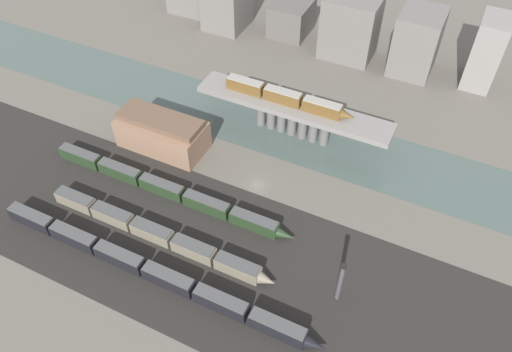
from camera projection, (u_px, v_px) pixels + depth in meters
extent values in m
plane|color=#666056|center=(257.00, 185.00, 128.08)|extent=(400.00, 400.00, 0.00)
cube|color=#282623|center=(212.00, 255.00, 113.12)|extent=(280.00, 42.00, 0.01)
cube|color=#4C5B56|center=(291.00, 133.00, 141.98)|extent=(320.00, 22.43, 0.01)
cube|color=gray|center=(293.00, 107.00, 135.21)|extent=(55.07, 9.13, 1.46)
cylinder|color=slate|center=(261.00, 112.00, 141.76)|extent=(2.57, 2.57, 8.66)
cylinder|color=slate|center=(271.00, 115.00, 140.79)|extent=(2.57, 2.57, 8.66)
cylinder|color=slate|center=(282.00, 118.00, 139.82)|extent=(2.57, 2.57, 8.66)
cylinder|color=slate|center=(292.00, 121.00, 138.86)|extent=(2.57, 2.57, 8.66)
cylinder|color=slate|center=(303.00, 125.00, 137.89)|extent=(2.57, 2.57, 8.66)
cylinder|color=slate|center=(314.00, 128.00, 136.92)|extent=(2.57, 2.57, 8.66)
cylinder|color=slate|center=(325.00, 131.00, 135.96)|extent=(2.57, 2.57, 8.66)
cube|color=brown|center=(245.00, 86.00, 137.85)|extent=(10.58, 2.88, 3.31)
cube|color=#9E998E|center=(245.00, 80.00, 136.51)|extent=(10.16, 2.65, 0.40)
cube|color=brown|center=(283.00, 97.00, 134.44)|extent=(10.58, 2.88, 3.31)
cube|color=#9E998E|center=(283.00, 91.00, 133.10)|extent=(10.16, 2.65, 0.40)
cube|color=brown|center=(322.00, 108.00, 131.03)|extent=(10.58, 2.88, 3.31)
cube|color=#9E998E|center=(323.00, 103.00, 129.69)|extent=(10.16, 2.65, 0.40)
cone|color=brown|center=(348.00, 116.00, 129.00)|extent=(3.70, 2.59, 2.59)
cube|color=black|center=(32.00, 219.00, 118.16)|extent=(12.09, 3.04, 3.40)
cube|color=#4C4C4C|center=(30.00, 214.00, 116.78)|extent=(11.61, 2.80, 0.40)
cube|color=black|center=(75.00, 238.00, 114.31)|extent=(12.09, 3.04, 3.40)
cube|color=#4C4C4C|center=(73.00, 233.00, 112.94)|extent=(11.61, 2.80, 0.40)
cube|color=black|center=(120.00, 258.00, 110.46)|extent=(12.09, 3.04, 3.40)
cube|color=#4C4C4C|center=(118.00, 253.00, 109.09)|extent=(11.61, 2.80, 0.40)
cube|color=black|center=(169.00, 280.00, 106.62)|extent=(12.09, 3.04, 3.40)
cube|color=#4C4C4C|center=(168.00, 275.00, 105.24)|extent=(11.61, 2.80, 0.40)
cube|color=black|center=(221.00, 303.00, 102.77)|extent=(12.09, 3.04, 3.40)
cube|color=#4C4C4C|center=(221.00, 298.00, 101.40)|extent=(11.61, 2.80, 0.40)
cube|color=black|center=(278.00, 328.00, 98.92)|extent=(12.09, 3.04, 3.40)
cube|color=#4C4C4C|center=(278.00, 323.00, 97.55)|extent=(11.61, 2.80, 0.40)
cone|color=black|center=(316.00, 345.00, 96.58)|extent=(4.23, 2.74, 2.74)
cube|color=gray|center=(76.00, 201.00, 122.28)|extent=(10.47, 3.18, 3.14)
cube|color=#4C4C4C|center=(74.00, 196.00, 121.00)|extent=(10.05, 2.93, 0.40)
cube|color=gray|center=(113.00, 216.00, 118.91)|extent=(10.47, 3.18, 3.14)
cube|color=#4C4C4C|center=(112.00, 211.00, 117.63)|extent=(10.05, 2.93, 0.40)
cube|color=gray|center=(152.00, 232.00, 115.54)|extent=(10.47, 3.18, 3.14)
cube|color=#4C4C4C|center=(151.00, 228.00, 114.26)|extent=(10.05, 2.93, 0.40)
cube|color=gray|center=(194.00, 250.00, 112.17)|extent=(10.47, 3.18, 3.14)
cube|color=#4C4C4C|center=(193.00, 245.00, 110.89)|extent=(10.05, 2.93, 0.40)
cube|color=gray|center=(238.00, 268.00, 108.80)|extent=(10.47, 3.18, 3.14)
cube|color=#4C4C4C|center=(238.00, 263.00, 107.52)|extent=(10.05, 2.93, 0.40)
cone|color=gray|center=(267.00, 280.00, 106.78)|extent=(3.66, 2.83, 2.83)
cube|color=#23381E|center=(81.00, 157.00, 132.90)|extent=(12.12, 2.85, 3.25)
cube|color=#4C4C4C|center=(79.00, 152.00, 131.58)|extent=(11.64, 2.62, 0.40)
cube|color=#23381E|center=(120.00, 172.00, 129.02)|extent=(12.12, 2.85, 3.25)
cube|color=#4C4C4C|center=(119.00, 167.00, 127.70)|extent=(11.64, 2.62, 0.40)
cube|color=#23381E|center=(162.00, 188.00, 125.14)|extent=(12.12, 2.85, 3.25)
cube|color=#4C4C4C|center=(161.00, 183.00, 123.82)|extent=(11.64, 2.62, 0.40)
cube|color=#23381E|center=(207.00, 205.00, 121.26)|extent=(12.12, 2.85, 3.25)
cube|color=#4C4C4C|center=(206.00, 200.00, 119.94)|extent=(11.64, 2.62, 0.40)
cube|color=#23381E|center=(254.00, 223.00, 117.38)|extent=(12.12, 2.85, 3.25)
cube|color=#4C4C4C|center=(254.00, 218.00, 116.06)|extent=(11.64, 2.62, 0.40)
cone|color=#23381E|center=(286.00, 235.00, 115.03)|extent=(4.24, 2.56, 2.56)
cube|color=#937056|center=(163.00, 134.00, 135.46)|extent=(23.73, 11.78, 8.24)
cube|color=brown|center=(160.00, 120.00, 131.83)|extent=(23.26, 8.25, 1.81)
cylinder|color=#4C4C51|center=(340.00, 283.00, 101.46)|extent=(0.95, 0.95, 11.22)
cube|color=black|center=(344.00, 266.00, 96.97)|extent=(1.00, 0.70, 1.20)
cube|color=#605B56|center=(291.00, 18.00, 176.11)|extent=(12.92, 15.07, 11.29)
cube|color=slate|center=(350.00, 27.00, 162.72)|extent=(17.22, 13.36, 20.40)
cube|color=slate|center=(417.00, 42.00, 156.98)|extent=(13.15, 15.99, 19.92)
cube|color=gray|center=(486.00, 52.00, 151.21)|extent=(8.68, 13.33, 21.97)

